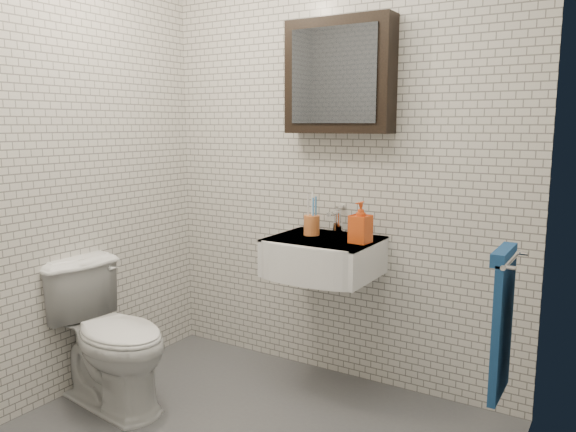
{
  "coord_description": "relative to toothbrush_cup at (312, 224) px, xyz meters",
  "views": [
    {
      "loc": [
        1.42,
        -1.82,
        1.45
      ],
      "look_at": [
        0.02,
        0.45,
        1.01
      ],
      "focal_mm": 35.0,
      "sensor_mm": 36.0,
      "label": 1
    }
  ],
  "objects": [
    {
      "name": "soap_bottle",
      "position": [
        0.31,
        -0.05,
        0.05
      ],
      "size": [
        0.11,
        0.11,
        0.21
      ],
      "primitive_type": "imported",
      "rotation": [
        0.0,
        0.0,
        -0.1
      ],
      "color": "#FF611A",
      "rests_on": "washbasin"
    },
    {
      "name": "towel_rail",
      "position": [
        1.09,
        -0.46,
        -0.19
      ],
      "size": [
        0.09,
        0.3,
        0.58
      ],
      "color": "silver",
      "rests_on": "room_shell"
    },
    {
      "name": "washbasin",
      "position": [
        0.1,
        -0.08,
        -0.15
      ],
      "size": [
        0.55,
        0.5,
        0.2
      ],
      "color": "white",
      "rests_on": "room_shell"
    },
    {
      "name": "mirror_cabinet",
      "position": [
        0.1,
        0.11,
        0.79
      ],
      "size": [
        0.6,
        0.15,
        0.6
      ],
      "color": "black",
      "rests_on": "room_shell"
    },
    {
      "name": "faucet",
      "position": [
        0.1,
        0.12,
        0.01
      ],
      "size": [
        0.06,
        0.2,
        0.15
      ],
      "color": "silver",
      "rests_on": "washbasin"
    },
    {
      "name": "toilet",
      "position": [
        -0.75,
        -0.77,
        -0.54
      ],
      "size": [
        0.78,
        0.51,
        0.75
      ],
      "primitive_type": "imported",
      "rotation": [
        0.0,
        0.0,
        1.44
      ],
      "color": "white",
      "rests_on": "ground"
    },
    {
      "name": "toothbrush_cup",
      "position": [
        0.0,
        0.0,
        0.0
      ],
      "size": [
        0.1,
        0.1,
        0.24
      ],
      "rotation": [
        0.0,
        0.0,
        -0.19
      ],
      "color": "#D06D34",
      "rests_on": "washbasin"
    },
    {
      "name": "room_shell",
      "position": [
        0.05,
        -0.81,
        0.56
      ],
      "size": [
        2.22,
        2.02,
        2.51
      ],
      "color": "silver",
      "rests_on": "ground"
    }
  ]
}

